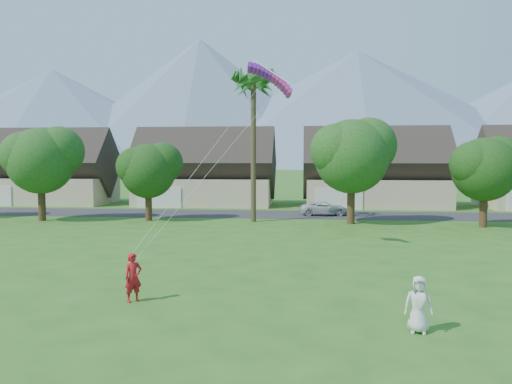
# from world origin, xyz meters

# --- Properties ---
(ground) EXTENTS (500.00, 500.00, 0.00)m
(ground) POSITION_xyz_m (0.00, 0.00, 0.00)
(ground) COLOR #2D6019
(ground) RESTS_ON ground
(street) EXTENTS (90.00, 7.00, 0.01)m
(street) POSITION_xyz_m (0.00, 34.00, 0.01)
(street) COLOR #2D2D30
(street) RESTS_ON ground
(kite_flyer) EXTENTS (0.79, 0.78, 1.84)m
(kite_flyer) POSITION_xyz_m (-4.13, 5.03, 0.92)
(kite_flyer) COLOR red
(kite_flyer) RESTS_ON ground
(watcher) EXTENTS (0.93, 0.67, 1.76)m
(watcher) POSITION_xyz_m (5.73, 2.69, 0.88)
(watcher) COLOR silver
(watcher) RESTS_ON ground
(parked_car) EXTENTS (4.60, 2.31, 1.25)m
(parked_car) POSITION_xyz_m (4.14, 34.00, 0.63)
(parked_car) COLOR silver
(parked_car) RESTS_ON ground
(mountain_ridge) EXTENTS (540.00, 240.00, 70.00)m
(mountain_ridge) POSITION_xyz_m (10.40, 260.00, 29.07)
(mountain_ridge) COLOR slate
(mountain_ridge) RESTS_ON ground
(houses_row) EXTENTS (72.75, 8.19, 8.86)m
(houses_row) POSITION_xyz_m (0.49, 42.99, 3.44)
(houses_row) COLOR beige
(houses_row) RESTS_ON ground
(tree_row) EXTENTS (62.27, 6.67, 8.45)m
(tree_row) POSITION_xyz_m (-1.14, 27.92, 4.89)
(tree_row) COLOR #47301C
(tree_row) RESTS_ON ground
(fan_palm) EXTENTS (3.00, 3.00, 13.80)m
(fan_palm) POSITION_xyz_m (-2.00, 28.50, 11.80)
(fan_palm) COLOR #4C3D26
(fan_palm) RESTS_ON ground
(parafoil_kite) EXTENTS (2.82, 1.03, 0.50)m
(parafoil_kite) POSITION_xyz_m (0.39, 14.98, 9.81)
(parafoil_kite) COLOR purple
(parafoil_kite) RESTS_ON ground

